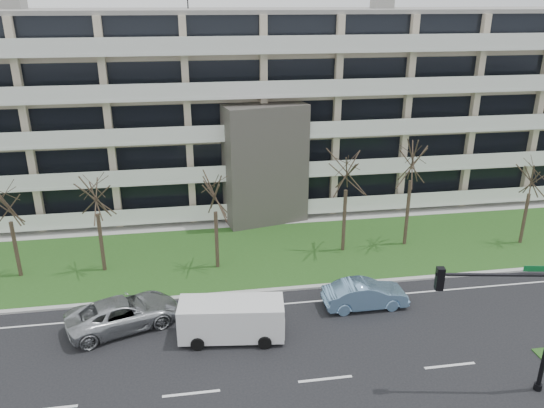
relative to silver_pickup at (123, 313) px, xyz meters
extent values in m
plane|color=black|center=(9.36, -5.68, -0.80)|extent=(160.00, 160.00, 0.00)
cube|color=#264E1A|center=(9.36, 7.32, -0.77)|extent=(90.00, 10.00, 0.06)
cube|color=#B2B2AD|center=(9.36, 2.32, -0.74)|extent=(90.00, 0.35, 0.12)
cube|color=#B2B2AD|center=(9.36, 12.82, -0.76)|extent=(90.00, 2.00, 0.08)
cube|color=white|center=(9.36, 0.82, -0.79)|extent=(90.00, 0.12, 0.01)
cube|color=beige|center=(9.36, 19.82, 6.70)|extent=(60.00, 12.00, 15.00)
cube|color=gray|center=(9.36, 19.82, 14.35)|extent=(60.50, 12.50, 0.30)
cube|color=#4C4742|center=(9.36, 12.82, 3.70)|extent=(6.39, 3.69, 9.00)
cube|color=black|center=(9.36, 12.62, 1.20)|extent=(4.92, 1.19, 3.50)
cube|color=gray|center=(-8.64, 19.82, 15.10)|extent=(2.00, 2.00, 1.20)
cube|color=black|center=(9.36, 13.80, 1.30)|extent=(58.00, 0.10, 1.80)
cube|color=white|center=(9.36, 13.12, -0.20)|extent=(58.00, 1.40, 0.22)
cube|color=white|center=(9.36, 12.47, 0.40)|extent=(58.00, 0.08, 1.00)
cube|color=black|center=(9.36, 13.80, 4.30)|extent=(58.00, 0.10, 1.80)
cube|color=white|center=(9.36, 13.12, 2.80)|extent=(58.00, 1.40, 0.22)
cube|color=white|center=(9.36, 12.47, 3.40)|extent=(58.00, 0.08, 1.00)
cube|color=black|center=(9.36, 13.80, 7.30)|extent=(58.00, 0.10, 1.80)
cube|color=white|center=(9.36, 13.12, 5.80)|extent=(58.00, 1.40, 0.22)
cube|color=white|center=(9.36, 12.47, 6.40)|extent=(58.00, 0.08, 1.00)
cube|color=black|center=(9.36, 13.80, 10.30)|extent=(58.00, 0.10, 1.80)
cube|color=white|center=(9.36, 13.12, 8.80)|extent=(58.00, 1.40, 0.22)
cube|color=white|center=(9.36, 12.47, 9.40)|extent=(58.00, 0.08, 1.00)
cube|color=black|center=(9.36, 13.80, 13.30)|extent=(58.00, 0.10, 1.80)
cube|color=white|center=(9.36, 13.12, 11.80)|extent=(58.00, 1.40, 0.22)
cube|color=white|center=(9.36, 12.47, 12.40)|extent=(58.00, 0.08, 1.00)
imported|color=#A7AAAE|center=(0.00, 0.00, 0.00)|extent=(6.29, 4.40, 1.59)
imported|color=#7DAAD8|center=(13.02, -0.13, -0.03)|extent=(4.68, 1.67, 1.54)
cube|color=white|center=(5.48, -1.85, 0.31)|extent=(5.40, 2.54, 1.83)
cube|color=black|center=(5.48, -1.85, 0.84)|extent=(5.00, 2.35, 0.68)
cube|color=white|center=(7.92, -2.14, 0.17)|extent=(0.55, 1.86, 1.16)
cylinder|color=black|center=(3.73, -2.61, -0.46)|extent=(0.70, 0.32, 0.68)
cylinder|color=black|center=(3.96, -0.70, -0.46)|extent=(0.70, 0.32, 0.68)
cylinder|color=black|center=(6.99, -3.00, -0.46)|extent=(0.70, 0.32, 0.68)
cylinder|color=black|center=(7.22, -1.09, -0.46)|extent=(0.70, 0.32, 0.68)
cylinder|color=black|center=(18.42, -7.80, -0.65)|extent=(0.35, 0.35, 0.29)
cylinder|color=black|center=(15.91, -7.36, 4.89)|extent=(5.04, 1.02, 0.14)
cube|color=black|center=(13.59, -6.95, 4.69)|extent=(0.36, 0.36, 0.98)
sphere|color=red|center=(13.59, -6.95, 5.00)|extent=(0.20, 0.20, 0.20)
sphere|color=orange|center=(13.59, -6.95, 4.69)|extent=(0.20, 0.20, 0.20)
sphere|color=green|center=(13.59, -6.95, 4.38)|extent=(0.20, 0.20, 0.20)
cube|color=#0C5926|center=(17.26, -7.59, 5.18)|extent=(0.88, 0.19, 0.25)
cylinder|color=#382B21|center=(-6.88, 6.52, 1.03)|extent=(0.24, 0.24, 3.65)
cylinder|color=#382B21|center=(-1.85, 6.47, 1.13)|extent=(0.24, 0.24, 3.86)
cylinder|color=#382B21|center=(5.23, 5.77, 1.11)|extent=(0.24, 0.24, 3.82)
cylinder|color=#382B21|center=(13.79, 6.86, 1.39)|extent=(0.24, 0.24, 4.38)
cylinder|color=#382B21|center=(18.32, 7.12, 1.55)|extent=(0.24, 0.24, 4.70)
cylinder|color=#382B21|center=(26.44, 6.05, 1.04)|extent=(0.24, 0.24, 3.68)
camera|label=1|loc=(3.94, -24.49, 15.26)|focal=35.00mm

